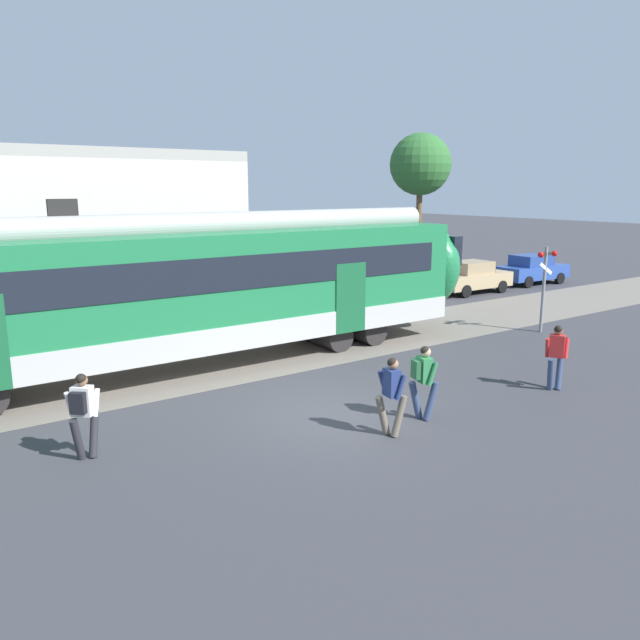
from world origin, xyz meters
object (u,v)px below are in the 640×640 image
(pedestrian_green, at_px, (423,376))
(parked_car_white, at_px, (398,285))
(pedestrian_red, at_px, (556,353))
(parked_car_tan, at_px, (472,277))
(parked_car_blue, at_px, (532,269))
(pedestrian_navy, at_px, (392,391))
(pedestrian_white, at_px, (83,409))
(crossing_signal, at_px, (545,275))

(pedestrian_green, relative_size, parked_car_white, 0.41)
(pedestrian_red, xyz_separation_m, parked_car_white, (5.02, 11.31, -0.18))
(pedestrian_green, relative_size, parked_car_tan, 0.41)
(parked_car_tan, bearing_deg, parked_car_blue, 1.32)
(parked_car_white, height_order, parked_car_tan, same)
(pedestrian_navy, xyz_separation_m, parked_car_white, (10.37, 11.16, -0.18))
(pedestrian_white, distance_m, crossing_signal, 16.11)
(parked_car_tan, height_order, crossing_signal, crossing_signal)
(pedestrian_green, distance_m, parked_car_tan, 17.48)
(parked_car_tan, bearing_deg, pedestrian_white, -157.21)
(parked_car_white, xyz_separation_m, parked_car_blue, (9.43, -0.03, 0.00))
(pedestrian_red, bearing_deg, crossing_signal, 38.18)
(parked_car_tan, xyz_separation_m, crossing_signal, (-4.38, -7.04, 1.23))
(pedestrian_green, bearing_deg, parked_car_blue, 30.22)
(pedestrian_red, xyz_separation_m, parked_car_tan, (9.63, 11.18, -0.18))
(parked_car_tan, bearing_deg, pedestrian_green, -142.12)
(pedestrian_navy, distance_m, pedestrian_green, 1.21)
(pedestrian_green, xyz_separation_m, pedestrian_red, (4.17, -0.44, -0.03))
(pedestrian_red, bearing_deg, pedestrian_white, 166.36)
(pedestrian_white, xyz_separation_m, pedestrian_green, (6.59, -2.17, 0.00))
(pedestrian_white, height_order, parked_car_white, pedestrian_white)
(pedestrian_white, distance_m, pedestrian_navy, 5.94)
(pedestrian_red, height_order, crossing_signal, crossing_signal)
(pedestrian_white, height_order, pedestrian_red, same)
(pedestrian_green, bearing_deg, pedestrian_red, -6.06)
(parked_car_blue, xyz_separation_m, crossing_signal, (-9.19, -7.16, 1.23))
(pedestrian_green, distance_m, crossing_signal, 10.17)
(parked_car_tan, height_order, parked_car_blue, same)
(pedestrian_white, height_order, pedestrian_navy, same)
(pedestrian_white, xyz_separation_m, parked_car_blue, (25.20, 8.68, -0.21))
(parked_car_white, bearing_deg, pedestrian_green, -130.22)
(pedestrian_white, relative_size, pedestrian_green, 1.00)
(pedestrian_white, xyz_separation_m, pedestrian_navy, (5.41, -2.46, -0.03))
(pedestrian_navy, bearing_deg, pedestrian_white, 155.52)
(pedestrian_navy, bearing_deg, parked_car_white, 47.12)
(parked_car_tan, relative_size, crossing_signal, 1.35)
(parked_car_blue, bearing_deg, parked_car_white, 179.85)
(pedestrian_red, distance_m, crossing_signal, 6.76)
(pedestrian_white, bearing_deg, crossing_signal, 5.43)
(parked_car_blue, bearing_deg, pedestrian_green, -149.78)
(parked_car_white, relative_size, crossing_signal, 1.36)
(pedestrian_navy, height_order, crossing_signal, crossing_signal)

